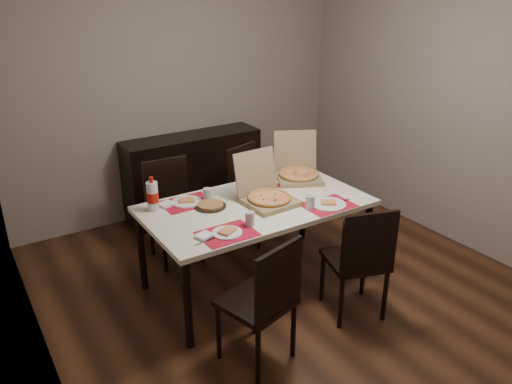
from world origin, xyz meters
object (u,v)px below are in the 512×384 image
at_px(sideboard, 194,175).
at_px(dining_table, 256,211).
at_px(pizza_box_center, 267,195).
at_px(chair_near_left, 264,298).
at_px(chair_near_right, 360,258).
at_px(chair_far_left, 172,206).
at_px(chair_far_right, 250,188).
at_px(dip_bowl, 247,192).
at_px(soda_bottle, 153,196).

distance_m(sideboard, dining_table, 1.61).
relative_size(dining_table, pizza_box_center, 3.99).
xyz_separation_m(chair_near_left, pizza_box_center, (0.57, 0.82, 0.30)).
bearing_deg(chair_near_right, dining_table, 116.72).
distance_m(chair_near_left, chair_far_left, 1.68).
xyz_separation_m(chair_near_left, chair_near_right, (0.88, 0.05, 0.00)).
height_order(dining_table, pizza_box_center, pizza_box_center).
height_order(sideboard, chair_near_right, chair_near_right).
relative_size(chair_far_right, pizza_box_center, 2.06).
height_order(dining_table, dip_bowl, dip_bowl).
bearing_deg(sideboard, dip_bowl, -96.22).
xyz_separation_m(dining_table, chair_near_left, (-0.48, -0.85, -0.17)).
bearing_deg(dining_table, dip_bowl, 77.29).
bearing_deg(chair_far_right, chair_near_left, -119.22).
height_order(chair_far_left, chair_far_right, same).
relative_size(dining_table, soda_bottle, 6.46).
xyz_separation_m(chair_near_left, soda_bottle, (-0.27, 1.18, 0.36)).
bearing_deg(soda_bottle, chair_far_left, 54.44).
distance_m(chair_far_left, pizza_box_center, 1.02).
height_order(dining_table, chair_near_right, chair_near_right).
distance_m(sideboard, chair_near_right, 2.39).
height_order(chair_near_right, pizza_box_center, pizza_box_center).
height_order(dining_table, chair_far_left, chair_far_left).
bearing_deg(soda_bottle, dip_bowl, -7.90).
bearing_deg(pizza_box_center, chair_far_left, 119.27).
bearing_deg(soda_bottle, chair_near_left, -77.24).
relative_size(dip_bowl, soda_bottle, 0.43).
xyz_separation_m(sideboard, dip_bowl, (-0.15, -1.37, 0.31)).
height_order(chair_far_right, pizza_box_center, pizza_box_center).
bearing_deg(sideboard, chair_far_left, -127.76).
bearing_deg(soda_bottle, chair_far_right, 21.53).
bearing_deg(sideboard, pizza_box_center, -93.93).
bearing_deg(chair_near_left, pizza_box_center, 55.41).
bearing_deg(chair_far_right, soda_bottle, -158.47).
bearing_deg(chair_far_right, dip_bowl, -124.02).
xyz_separation_m(sideboard, chair_near_right, (0.21, -2.38, 0.06)).
relative_size(sideboard, soda_bottle, 5.38).
height_order(chair_near_left, dip_bowl, chair_near_left).
xyz_separation_m(dining_table, chair_near_right, (0.40, -0.80, -0.17)).
relative_size(dining_table, chair_near_left, 1.94).
height_order(chair_near_left, chair_near_right, same).
height_order(pizza_box_center, soda_bottle, pizza_box_center).
bearing_deg(chair_far_right, sideboard, 106.97).
bearing_deg(chair_near_left, dip_bowl, 63.60).
xyz_separation_m(chair_near_left, chair_far_left, (0.09, 1.67, 0.00)).
xyz_separation_m(chair_far_left, soda_bottle, (-0.36, -0.50, 0.36)).
bearing_deg(pizza_box_center, soda_bottle, 157.04).
distance_m(sideboard, chair_far_left, 0.96).
bearing_deg(dip_bowl, soda_bottle, 172.10).
bearing_deg(dining_table, soda_bottle, 156.51).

